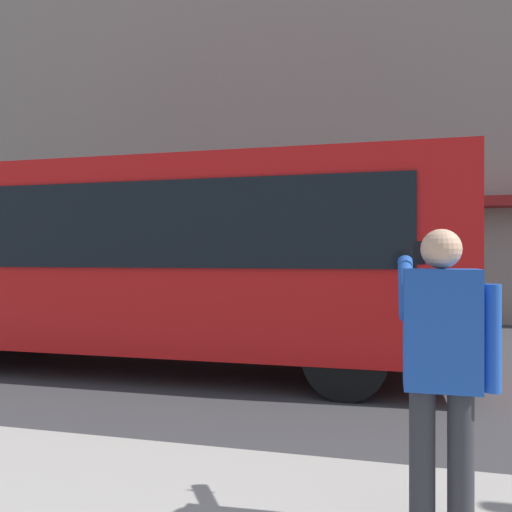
# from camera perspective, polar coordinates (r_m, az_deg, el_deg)

# --- Properties ---
(ground_plane) EXTENTS (60.00, 60.00, 0.00)m
(ground_plane) POSITION_cam_1_polar(r_m,az_deg,el_deg) (7.75, 8.21, -12.66)
(ground_plane) COLOR #38383A
(building_facade_far) EXTENTS (28.00, 1.55, 12.00)m
(building_facade_far) POSITION_cam_1_polar(r_m,az_deg,el_deg) (14.97, 11.14, 16.66)
(building_facade_far) COLOR gray
(building_facade_far) RESTS_ON ground_plane
(red_bus) EXTENTS (9.05, 2.54, 3.08)m
(red_bus) POSITION_cam_1_polar(r_m,az_deg,el_deg) (8.11, -11.43, -0.11)
(red_bus) COLOR red
(red_bus) RESTS_ON ground_plane
(pedestrian_photographer) EXTENTS (0.53, 0.52, 1.70)m
(pedestrian_photographer) POSITION_cam_1_polar(r_m,az_deg,el_deg) (3.09, 19.65, -10.44)
(pedestrian_photographer) COLOR #2D2D33
(pedestrian_photographer) RESTS_ON sidewalk_curb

